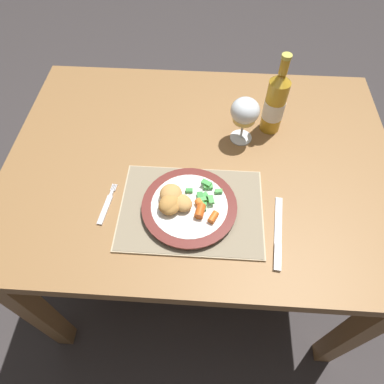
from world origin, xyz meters
name	(u,v)px	position (x,y,z in m)	size (l,w,h in m)	color
ground_plane	(197,261)	(0.00, 0.00, 0.00)	(6.00, 6.00, 0.00)	#383333
dining_table	(200,179)	(0.00, 0.00, 0.64)	(1.15, 0.85, 0.74)	olive
placemat	(191,209)	(-0.02, -0.18, 0.74)	(0.38, 0.27, 0.01)	tan
dinner_plate	(189,207)	(-0.02, -0.18, 0.76)	(0.25, 0.25, 0.02)	white
breaded_croquettes	(172,201)	(-0.06, -0.19, 0.78)	(0.11, 0.10, 0.04)	tan
green_beans_pile	(204,196)	(0.02, -0.16, 0.77)	(0.10, 0.09, 0.02)	#338438
glazed_carrots	(203,211)	(0.02, -0.21, 0.78)	(0.07, 0.07, 0.02)	orange
fork	(106,207)	(-0.24, -0.19, 0.74)	(0.03, 0.13, 0.01)	silver
table_knife	(278,238)	(0.21, -0.25, 0.74)	(0.04, 0.21, 0.01)	silver
wine_glass	(245,113)	(0.12, 0.09, 0.84)	(0.08, 0.08, 0.15)	silver
bottle	(275,103)	(0.21, 0.14, 0.84)	(0.06, 0.06, 0.26)	gold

